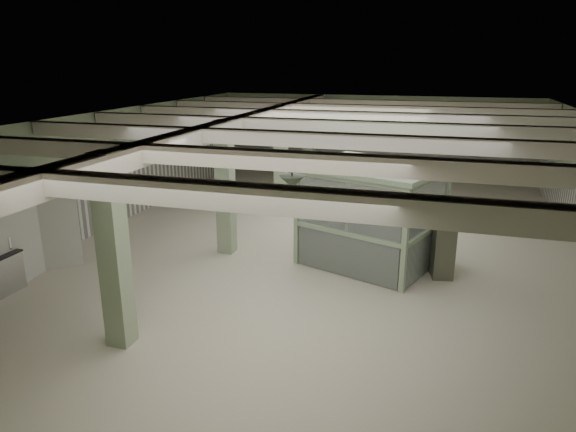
# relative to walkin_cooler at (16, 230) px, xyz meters

# --- Properties ---
(floor) EXTENTS (20.00, 20.00, 0.00)m
(floor) POSITION_rel_walkin_cooler_xyz_m (6.62, 4.00, -1.18)
(floor) COLOR beige
(floor) RESTS_ON ground
(ceiling) EXTENTS (14.00, 20.00, 0.02)m
(ceiling) POSITION_rel_walkin_cooler_xyz_m (6.62, 4.00, 2.42)
(ceiling) COLOR white
(ceiling) RESTS_ON wall_back
(wall_back) EXTENTS (14.00, 0.02, 3.60)m
(wall_back) POSITION_rel_walkin_cooler_xyz_m (6.62, 14.00, 0.62)
(wall_back) COLOR #98AB88
(wall_back) RESTS_ON floor
(wall_front) EXTENTS (14.00, 0.02, 3.60)m
(wall_front) POSITION_rel_walkin_cooler_xyz_m (6.62, -6.00, 0.62)
(wall_front) COLOR #98AB88
(wall_front) RESTS_ON floor
(wall_left) EXTENTS (0.02, 20.00, 3.60)m
(wall_left) POSITION_rel_walkin_cooler_xyz_m (-0.38, 4.00, 0.62)
(wall_left) COLOR #98AB88
(wall_left) RESTS_ON floor
(wainscot_left) EXTENTS (0.05, 19.90, 1.50)m
(wainscot_left) POSITION_rel_walkin_cooler_xyz_m (-0.35, 4.00, -0.43)
(wainscot_left) COLOR white
(wainscot_left) RESTS_ON floor
(wainscot_back) EXTENTS (13.90, 0.05, 1.50)m
(wainscot_back) POSITION_rel_walkin_cooler_xyz_m (6.62, 13.97, -0.43)
(wainscot_back) COLOR white
(wainscot_back) RESTS_ON floor
(girder) EXTENTS (0.45, 19.90, 0.40)m
(girder) POSITION_rel_walkin_cooler_xyz_m (4.12, 4.00, 2.20)
(girder) COLOR silver
(girder) RESTS_ON ceiling
(beam_a) EXTENTS (13.90, 0.35, 0.32)m
(beam_a) POSITION_rel_walkin_cooler_xyz_m (6.62, -3.50, 2.24)
(beam_a) COLOR silver
(beam_a) RESTS_ON ceiling
(beam_b) EXTENTS (13.90, 0.35, 0.32)m
(beam_b) POSITION_rel_walkin_cooler_xyz_m (6.62, -1.00, 2.24)
(beam_b) COLOR silver
(beam_b) RESTS_ON ceiling
(beam_c) EXTENTS (13.90, 0.35, 0.32)m
(beam_c) POSITION_rel_walkin_cooler_xyz_m (6.62, 1.50, 2.24)
(beam_c) COLOR silver
(beam_c) RESTS_ON ceiling
(beam_d) EXTENTS (13.90, 0.35, 0.32)m
(beam_d) POSITION_rel_walkin_cooler_xyz_m (6.62, 4.00, 2.24)
(beam_d) COLOR silver
(beam_d) RESTS_ON ceiling
(beam_e) EXTENTS (13.90, 0.35, 0.32)m
(beam_e) POSITION_rel_walkin_cooler_xyz_m (6.62, 6.50, 2.24)
(beam_e) COLOR silver
(beam_e) RESTS_ON ceiling
(beam_f) EXTENTS (13.90, 0.35, 0.32)m
(beam_f) POSITION_rel_walkin_cooler_xyz_m (6.62, 9.00, 2.24)
(beam_f) COLOR silver
(beam_f) RESTS_ON ceiling
(beam_g) EXTENTS (13.90, 0.35, 0.32)m
(beam_g) POSITION_rel_walkin_cooler_xyz_m (6.62, 11.50, 2.24)
(beam_g) COLOR silver
(beam_g) RESTS_ON ceiling
(column_a) EXTENTS (0.42, 0.42, 3.60)m
(column_a) POSITION_rel_walkin_cooler_xyz_m (4.12, -2.00, 0.62)
(column_a) COLOR #98AB8A
(column_a) RESTS_ON floor
(column_b) EXTENTS (0.42, 0.42, 3.60)m
(column_b) POSITION_rel_walkin_cooler_xyz_m (4.12, 3.00, 0.62)
(column_b) COLOR #98AB8A
(column_b) RESTS_ON floor
(column_c) EXTENTS (0.42, 0.42, 3.60)m
(column_c) POSITION_rel_walkin_cooler_xyz_m (4.12, 8.00, 0.62)
(column_c) COLOR #98AB8A
(column_c) RESTS_ON floor
(column_d) EXTENTS (0.42, 0.42, 3.60)m
(column_d) POSITION_rel_walkin_cooler_xyz_m (4.12, 12.00, 0.62)
(column_d) COLOR #98AB8A
(column_d) RESTS_ON floor
(pendant_front) EXTENTS (0.44, 0.44, 0.22)m
(pendant_front) POSITION_rel_walkin_cooler_xyz_m (7.12, -1.00, 1.87)
(pendant_front) COLOR #344433
(pendant_front) RESTS_ON ceiling
(pendant_mid) EXTENTS (0.44, 0.44, 0.22)m
(pendant_mid) POSITION_rel_walkin_cooler_xyz_m (7.12, 4.50, 1.87)
(pendant_mid) COLOR #344433
(pendant_mid) RESTS_ON ceiling
(pendant_back) EXTENTS (0.44, 0.44, 0.22)m
(pendant_back) POSITION_rel_walkin_cooler_xyz_m (7.12, 9.50, 1.87)
(pendant_back) COLOR #344433
(pendant_back) RESTS_ON ceiling
(walkin_cooler) EXTENTS (1.16, 2.57, 2.36)m
(walkin_cooler) POSITION_rel_walkin_cooler_xyz_m (0.00, 0.00, 0.00)
(walkin_cooler) COLOR silver
(walkin_cooler) RESTS_ON floor
(guard_booth) EXTENTS (3.94, 3.65, 2.58)m
(guard_booth) POSITION_rel_walkin_cooler_xyz_m (7.99, 3.36, 0.57)
(guard_booth) COLOR #97B18E
(guard_booth) RESTS_ON floor
(filing_cabinet) EXTENTS (0.61, 0.77, 1.49)m
(filing_cabinet) POSITION_rel_walkin_cooler_xyz_m (9.78, 2.93, -0.43)
(filing_cabinet) COLOR #636554
(filing_cabinet) RESTS_ON floor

